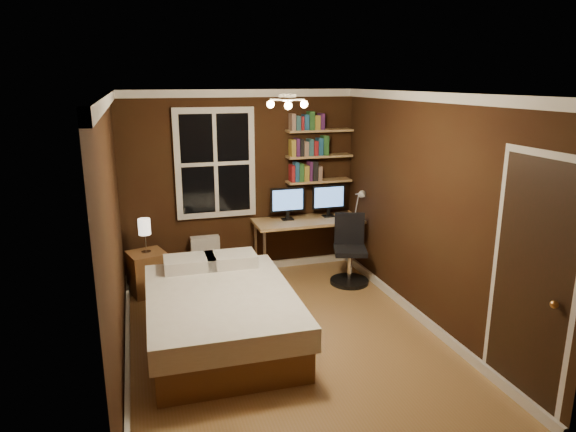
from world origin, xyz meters
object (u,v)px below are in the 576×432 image
object	(u,v)px
office_chair	(350,258)
monitor_right	(329,201)
desk_lamp	(359,204)
bedside_lamp	(145,236)
desk	(312,224)
bed	(221,314)
radiator	(206,257)
nightstand	(148,273)
monitor_left	(288,204)

from	to	relation	value
office_chair	monitor_right	bearing A→B (deg)	115.03
desk_lamp	office_chair	distance (m)	0.77
bedside_lamp	desk	bearing A→B (deg)	3.00
bed	bedside_lamp	size ratio (longest dim) A/B	4.70
radiator	monitor_right	world-z (taller)	monitor_right
nightstand	bedside_lamp	bearing A→B (deg)	0.00
nightstand	monitor_left	distance (m)	2.04
desk	monitor_right	xyz separation A→B (m)	(0.27, 0.08, 0.28)
radiator	office_chair	bearing A→B (deg)	-22.24
bed	bedside_lamp	xyz separation A→B (m)	(-0.68, 1.50, 0.46)
nightstand	radiator	xyz separation A→B (m)	(0.77, 0.33, 0.02)
bed	desk_lamp	distance (m)	2.69
desk_lamp	office_chair	world-z (taller)	desk_lamp
bedside_lamp	desk	size ratio (longest dim) A/B	0.27
radiator	office_chair	distance (m)	1.95
monitor_left	monitor_right	distance (m)	0.60
desk	office_chair	world-z (taller)	office_chair
bed	nightstand	xyz separation A→B (m)	(-0.68, 1.50, -0.02)
desk	office_chair	distance (m)	0.73
nightstand	office_chair	xyz separation A→B (m)	(2.58, -0.41, 0.07)
desk	desk_lamp	world-z (taller)	desk_lamp
radiator	monitor_left	xyz separation A→B (m)	(1.13, -0.13, 0.70)
radiator	monitor_left	world-z (taller)	monitor_left
bedside_lamp	radiator	xyz separation A→B (m)	(0.77, 0.33, -0.46)
monitor_left	desk_lamp	bearing A→B (deg)	-15.37
bed	bedside_lamp	bearing A→B (deg)	115.34
nightstand	monitor_left	world-z (taller)	monitor_left
nightstand	desk_lamp	size ratio (longest dim) A/B	1.22
bed	radiator	size ratio (longest dim) A/B	3.54
bedside_lamp	desk	distance (m)	2.23
bed	desk_lamp	size ratio (longest dim) A/B	4.64
nightstand	monitor_right	bearing A→B (deg)	-11.90
bedside_lamp	monitor_right	size ratio (longest dim) A/B	0.91
bedside_lamp	desk_lamp	xyz separation A→B (m)	(2.85, -0.06, 0.23)
monitor_right	desk_lamp	distance (m)	0.44
bedside_lamp	desk_lamp	bearing A→B (deg)	-1.28
bedside_lamp	monitor_right	distance (m)	2.52
radiator	desk	distance (m)	1.52
desk	desk_lamp	xyz separation A→B (m)	(0.62, -0.18, 0.28)
bed	nightstand	bearing A→B (deg)	115.34
office_chair	bedside_lamp	bearing A→B (deg)	-171.39
bed	nightstand	size ratio (longest dim) A/B	3.82
office_chair	desk	bearing A→B (deg)	141.46
bedside_lamp	radiator	bearing A→B (deg)	23.05
radiator	monitor_left	bearing A→B (deg)	-6.72
nightstand	desk	size ratio (longest dim) A/B	0.33
monitor_right	office_chair	world-z (taller)	monitor_right
radiator	monitor_right	xyz separation A→B (m)	(1.72, -0.13, 0.70)
bedside_lamp	desk	xyz separation A→B (m)	(2.22, 0.12, -0.05)
nightstand	monitor_left	xyz separation A→B (m)	(1.90, 0.20, 0.72)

